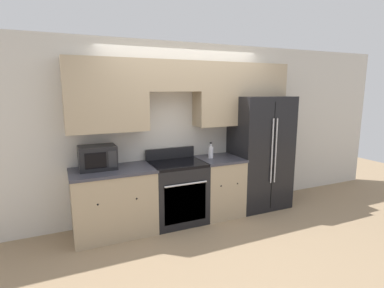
{
  "coord_description": "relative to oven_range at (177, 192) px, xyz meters",
  "views": [
    {
      "loc": [
        -1.74,
        -3.56,
        1.92
      ],
      "look_at": [
        -0.0,
        0.31,
        1.14
      ],
      "focal_mm": 28.0,
      "sensor_mm": 36.0,
      "label": 1
    }
  ],
  "objects": [
    {
      "name": "lower_cabinets_left",
      "position": [
        -0.91,
        -0.0,
        -0.0
      ],
      "size": [
        1.08,
        0.64,
        0.89
      ],
      "color": "tan",
      "rests_on": "ground_plane"
    },
    {
      "name": "bottle",
      "position": [
        0.57,
        0.06,
        0.53
      ],
      "size": [
        0.08,
        0.08,
        0.24
      ],
      "color": "silver",
      "rests_on": "lower_cabinets_right"
    },
    {
      "name": "wall_back",
      "position": [
        0.25,
        0.27,
        1.09
      ],
      "size": [
        8.0,
        0.39,
        2.6
      ],
      "color": "beige",
      "rests_on": "ground_plane"
    },
    {
      "name": "oven_range",
      "position": [
        0.0,
        0.0,
        0.0
      ],
      "size": [
        0.77,
        0.65,
        1.05
      ],
      "color": "black",
      "rests_on": "ground_plane"
    },
    {
      "name": "ground_plane",
      "position": [
        0.24,
        -0.31,
        -0.45
      ],
      "size": [
        12.0,
        12.0,
        0.0
      ],
      "primitive_type": "plane",
      "color": "#937A5B"
    },
    {
      "name": "lower_cabinets_right",
      "position": [
        0.69,
        -0.0,
        -0.0
      ],
      "size": [
        0.64,
        0.64,
        0.89
      ],
      "color": "tan",
      "rests_on": "ground_plane"
    },
    {
      "name": "refrigerator",
      "position": [
        1.45,
        0.06,
        0.45
      ],
      "size": [
        0.91,
        0.77,
        1.81
      ],
      "color": "black",
      "rests_on": "ground_plane"
    },
    {
      "name": "microwave",
      "position": [
        -1.07,
        0.1,
        0.59
      ],
      "size": [
        0.47,
        0.35,
        0.31
      ],
      "color": "black",
      "rests_on": "lower_cabinets_left"
    }
  ]
}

